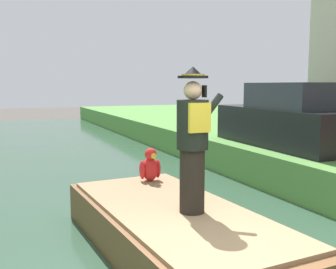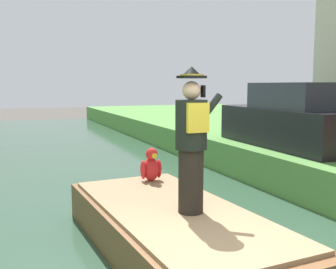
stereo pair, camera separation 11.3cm
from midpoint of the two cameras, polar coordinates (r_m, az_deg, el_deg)
boat at (r=5.55m, az=1.38°, el=-13.37°), size 2.07×4.31×0.61m
person_pirate at (r=5.08m, az=3.99°, el=-0.90°), size 0.61×0.42×1.85m
parrot_plush at (r=6.87m, az=-1.93°, el=-4.56°), size 0.36×0.35×0.57m
parked_car_dark at (r=10.05m, az=17.68°, el=2.01°), size 1.81×4.04×1.50m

